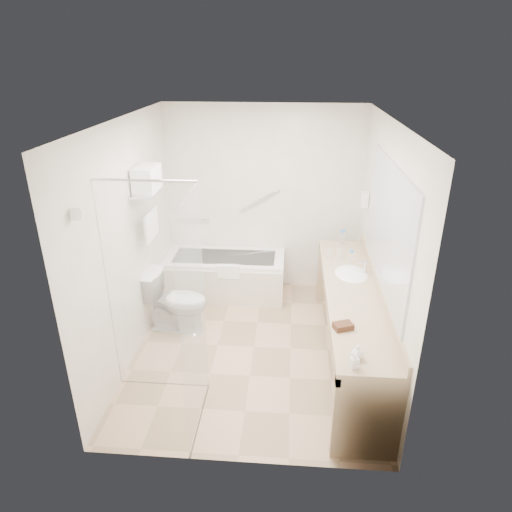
# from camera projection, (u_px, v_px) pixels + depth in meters

# --- Properties ---
(floor) EXTENTS (3.20, 3.20, 0.00)m
(floor) POSITION_uv_depth(u_px,v_px,m) (254.00, 347.00, 5.19)
(floor) COLOR tan
(floor) RESTS_ON ground
(ceiling) EXTENTS (2.60, 3.20, 0.10)m
(ceiling) POSITION_uv_depth(u_px,v_px,m) (253.00, 120.00, 4.17)
(ceiling) COLOR silver
(ceiling) RESTS_ON wall_back
(wall_back) EXTENTS (2.60, 0.10, 2.50)m
(wall_back) POSITION_uv_depth(u_px,v_px,m) (264.00, 200.00, 6.13)
(wall_back) COLOR silver
(wall_back) RESTS_ON ground
(wall_front) EXTENTS (2.60, 0.10, 2.50)m
(wall_front) POSITION_uv_depth(u_px,v_px,m) (235.00, 333.00, 3.22)
(wall_front) COLOR silver
(wall_front) RESTS_ON ground
(wall_left) EXTENTS (0.10, 3.20, 2.50)m
(wall_left) POSITION_uv_depth(u_px,v_px,m) (130.00, 242.00, 4.77)
(wall_left) COLOR silver
(wall_left) RESTS_ON ground
(wall_right) EXTENTS (0.10, 3.20, 2.50)m
(wall_right) POSITION_uv_depth(u_px,v_px,m) (382.00, 250.00, 4.59)
(wall_right) COLOR silver
(wall_right) RESTS_ON ground
(bathtub) EXTENTS (1.60, 0.73, 0.59)m
(bathtub) POSITION_uv_depth(u_px,v_px,m) (225.00, 275.00, 6.24)
(bathtub) COLOR white
(bathtub) RESTS_ON floor
(grab_bar_short) EXTENTS (0.40, 0.03, 0.03)m
(grab_bar_short) POSITION_uv_depth(u_px,v_px,m) (195.00, 220.00, 6.29)
(grab_bar_short) COLOR silver
(grab_bar_short) RESTS_ON wall_back
(grab_bar_long) EXTENTS (0.53, 0.03, 0.33)m
(grab_bar_long) POSITION_uv_depth(u_px,v_px,m) (260.00, 201.00, 6.10)
(grab_bar_long) COLOR silver
(grab_bar_long) RESTS_ON wall_back
(shower_enclosure) EXTENTS (0.96, 0.91, 2.11)m
(shower_enclosure) POSITION_uv_depth(u_px,v_px,m) (173.00, 304.00, 3.96)
(shower_enclosure) COLOR silver
(shower_enclosure) RESTS_ON floor
(towel_shelf) EXTENTS (0.24, 0.55, 0.81)m
(towel_shelf) POSITION_uv_depth(u_px,v_px,m) (147.00, 186.00, 4.88)
(towel_shelf) COLOR silver
(towel_shelf) RESTS_ON wall_left
(vanity_counter) EXTENTS (0.55, 2.70, 0.95)m
(vanity_counter) POSITION_uv_depth(u_px,v_px,m) (351.00, 309.00, 4.72)
(vanity_counter) COLOR tan
(vanity_counter) RESTS_ON floor
(sink) EXTENTS (0.40, 0.52, 0.14)m
(sink) POSITION_uv_depth(u_px,v_px,m) (351.00, 276.00, 5.01)
(sink) COLOR white
(sink) RESTS_ON vanity_counter
(faucet) EXTENTS (0.03, 0.03, 0.14)m
(faucet) POSITION_uv_depth(u_px,v_px,m) (366.00, 267.00, 4.95)
(faucet) COLOR silver
(faucet) RESTS_ON vanity_counter
(mirror) EXTENTS (0.02, 2.00, 1.20)m
(mirror) POSITION_uv_depth(u_px,v_px,m) (388.00, 227.00, 4.33)
(mirror) COLOR #AFB5BC
(mirror) RESTS_ON wall_right
(hairdryer_unit) EXTENTS (0.08, 0.10, 0.18)m
(hairdryer_unit) POSITION_uv_depth(u_px,v_px,m) (365.00, 200.00, 5.46)
(hairdryer_unit) COLOR silver
(hairdryer_unit) RESTS_ON wall_right
(toilet) EXTENTS (0.79, 0.50, 0.73)m
(toilet) POSITION_uv_depth(u_px,v_px,m) (176.00, 301.00, 5.40)
(toilet) COLOR white
(toilet) RESTS_ON floor
(amenity_basket) EXTENTS (0.19, 0.16, 0.05)m
(amenity_basket) POSITION_uv_depth(u_px,v_px,m) (343.00, 326.00, 3.99)
(amenity_basket) COLOR #452518
(amenity_basket) RESTS_ON vanity_counter
(soap_bottle_a) EXTENTS (0.10, 0.15, 0.06)m
(soap_bottle_a) POSITION_uv_depth(u_px,v_px,m) (354.00, 364.00, 3.49)
(soap_bottle_a) COLOR silver
(soap_bottle_a) RESTS_ON vanity_counter
(soap_bottle_b) EXTENTS (0.14, 0.15, 0.10)m
(soap_bottle_b) POSITION_uv_depth(u_px,v_px,m) (357.00, 354.00, 3.59)
(soap_bottle_b) COLOR silver
(soap_bottle_b) RESTS_ON vanity_counter
(water_bottle_left) EXTENTS (0.06, 0.06, 0.21)m
(water_bottle_left) POSITION_uv_depth(u_px,v_px,m) (351.00, 259.00, 5.11)
(water_bottle_left) COLOR silver
(water_bottle_left) RESTS_ON vanity_counter
(water_bottle_mid) EXTENTS (0.06, 0.06, 0.19)m
(water_bottle_mid) POSITION_uv_depth(u_px,v_px,m) (344.00, 237.00, 5.73)
(water_bottle_mid) COLOR silver
(water_bottle_mid) RESTS_ON vanity_counter
(water_bottle_right) EXTENTS (0.05, 0.05, 0.18)m
(water_bottle_right) POSITION_uv_depth(u_px,v_px,m) (341.00, 238.00, 5.74)
(water_bottle_right) COLOR silver
(water_bottle_right) RESTS_ON vanity_counter
(drinking_glass_near) EXTENTS (0.09, 0.09, 0.10)m
(drinking_glass_near) POSITION_uv_depth(u_px,v_px,m) (340.00, 254.00, 5.36)
(drinking_glass_near) COLOR silver
(drinking_glass_near) RESTS_ON vanity_counter
(drinking_glass_far) EXTENTS (0.09, 0.09, 0.10)m
(drinking_glass_far) POSITION_uv_depth(u_px,v_px,m) (329.00, 254.00, 5.36)
(drinking_glass_far) COLOR silver
(drinking_glass_far) RESTS_ON vanity_counter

